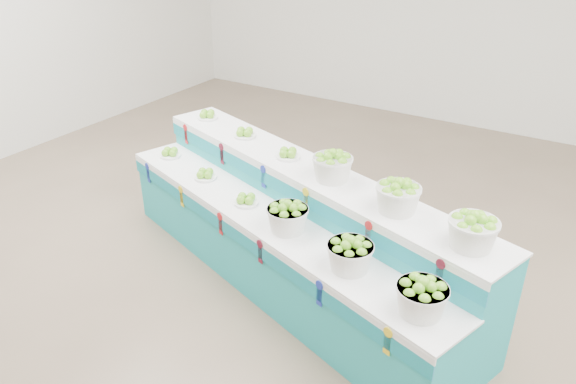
% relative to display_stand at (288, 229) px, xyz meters
% --- Properties ---
extents(ground, '(10.00, 10.00, 0.00)m').
position_rel_display_stand_xyz_m(ground, '(0.35, -0.24, -0.51)').
color(ground, brown).
rests_on(ground, ground).
extents(display_stand, '(3.93, 2.13, 1.02)m').
position_rel_display_stand_xyz_m(display_stand, '(0.00, 0.00, 0.00)').
color(display_stand, teal).
rests_on(display_stand, ground).
extents(plate_lower_left, '(0.27, 0.27, 0.10)m').
position_rel_display_stand_xyz_m(plate_lower_left, '(-1.59, 0.28, 0.26)').
color(plate_lower_left, white).
rests_on(plate_lower_left, display_stand).
extents(plate_lower_mid, '(0.27, 0.27, 0.10)m').
position_rel_display_stand_xyz_m(plate_lower_mid, '(-0.96, 0.07, 0.26)').
color(plate_lower_mid, white).
rests_on(plate_lower_mid, display_stand).
extents(plate_lower_right, '(0.27, 0.27, 0.10)m').
position_rel_display_stand_xyz_m(plate_lower_right, '(-0.34, -0.14, 0.26)').
color(plate_lower_right, white).
rests_on(plate_lower_right, display_stand).
extents(basket_lower_left, '(0.42, 0.42, 0.24)m').
position_rel_display_stand_xyz_m(basket_lower_left, '(0.19, -0.31, 0.33)').
color(basket_lower_left, silver).
rests_on(basket_lower_left, display_stand).
extents(basket_lower_mid, '(0.42, 0.42, 0.24)m').
position_rel_display_stand_xyz_m(basket_lower_mid, '(0.84, -0.52, 0.33)').
color(basket_lower_mid, silver).
rests_on(basket_lower_mid, display_stand).
extents(basket_lower_right, '(0.42, 0.42, 0.24)m').
position_rel_display_stand_xyz_m(basket_lower_right, '(1.43, -0.72, 0.33)').
color(basket_lower_right, silver).
rests_on(basket_lower_right, display_stand).
extents(plate_upper_left, '(0.27, 0.27, 0.10)m').
position_rel_display_stand_xyz_m(plate_upper_left, '(-1.45, 0.72, 0.56)').
color(plate_upper_left, white).
rests_on(plate_upper_left, display_stand).
extents(plate_upper_mid, '(0.27, 0.27, 0.10)m').
position_rel_display_stand_xyz_m(plate_upper_mid, '(-0.81, 0.52, 0.56)').
color(plate_upper_mid, white).
rests_on(plate_upper_mid, display_stand).
extents(plate_upper_right, '(0.27, 0.27, 0.10)m').
position_rel_display_stand_xyz_m(plate_upper_right, '(-0.19, 0.31, 0.56)').
color(plate_upper_right, white).
rests_on(plate_upper_right, display_stand).
extents(basket_upper_left, '(0.42, 0.42, 0.24)m').
position_rel_display_stand_xyz_m(basket_upper_left, '(0.34, 0.14, 0.63)').
color(basket_upper_left, silver).
rests_on(basket_upper_left, display_stand).
extents(basket_upper_mid, '(0.42, 0.42, 0.24)m').
position_rel_display_stand_xyz_m(basket_upper_mid, '(0.99, -0.08, 0.63)').
color(basket_upper_mid, silver).
rests_on(basket_upper_mid, display_stand).
extents(basket_upper_right, '(0.42, 0.42, 0.24)m').
position_rel_display_stand_xyz_m(basket_upper_right, '(1.58, -0.27, 0.63)').
color(basket_upper_right, silver).
rests_on(basket_upper_right, display_stand).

